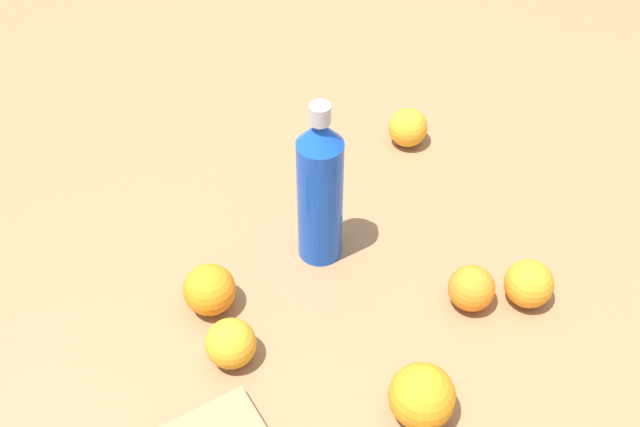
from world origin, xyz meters
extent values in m
plane|color=olive|center=(0.00, 0.00, 0.00)|extent=(2.40, 2.40, 0.00)
cylinder|color=blue|center=(-0.04, -0.03, 0.11)|extent=(0.07, 0.07, 0.21)
cone|color=blue|center=(-0.04, -0.03, 0.23)|extent=(0.07, 0.07, 0.04)
cylinder|color=#B2B7BF|center=(-0.04, -0.03, 0.26)|extent=(0.03, 0.03, 0.03)
sphere|color=orange|center=(-0.10, -0.20, 0.04)|extent=(0.07, 0.07, 0.07)
sphere|color=orange|center=(-0.08, 0.27, 0.03)|extent=(0.07, 0.07, 0.07)
sphere|color=orange|center=(0.25, 0.07, 0.03)|extent=(0.07, 0.07, 0.07)
sphere|color=orange|center=(0.22, -0.18, 0.04)|extent=(0.08, 0.08, 0.08)
sphere|color=orange|center=(0.19, 0.02, 0.03)|extent=(0.07, 0.07, 0.07)
sphere|color=orange|center=(-0.02, -0.25, 0.03)|extent=(0.07, 0.07, 0.07)
camera|label=1|loc=(0.42, -0.65, 0.86)|focal=42.83mm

